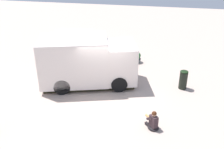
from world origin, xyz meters
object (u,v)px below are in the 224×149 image
food_truck (87,62)px  person_customer (153,121)px  planter_flowering_near (136,57)px  trash_bin (183,80)px

food_truck → person_customer: bearing=138.9°
food_truck → planter_flowering_near: food_truck is taller
trash_bin → person_customer: bearing=69.4°
planter_flowering_near → trash_bin: (-2.69, 2.86, 0.18)m
person_customer → trash_bin: size_ratio=0.82×
trash_bin → food_truck: bearing=4.8°
person_customer → trash_bin: bearing=-110.6°
person_customer → food_truck: bearing=-41.1°
food_truck → trash_bin: size_ratio=5.23×
food_truck → planter_flowering_near: 4.08m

